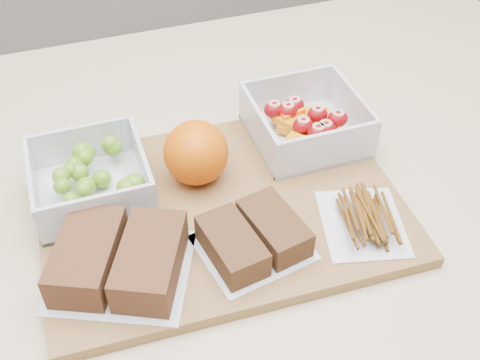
{
  "coord_description": "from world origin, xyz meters",
  "views": [
    {
      "loc": [
        -0.16,
        -0.48,
        1.42
      ],
      "look_at": [
        0.01,
        0.02,
        0.93
      ],
      "focal_mm": 45.0,
      "sensor_mm": 36.0,
      "label": 1
    }
  ],
  "objects": [
    {
      "name": "cutting_board",
      "position": [
        -0.02,
        -0.01,
        0.91
      ],
      "size": [
        0.43,
        0.31,
        0.02
      ],
      "primitive_type": "cube",
      "rotation": [
        0.0,
        0.0,
        -0.03
      ],
      "color": "olive",
      "rests_on": "counter"
    },
    {
      "name": "grape_container",
      "position": [
        -0.16,
        0.06,
        0.94
      ],
      "size": [
        0.13,
        0.13,
        0.06
      ],
      "color": "silver",
      "rests_on": "cutting_board"
    },
    {
      "name": "fruit_container",
      "position": [
        0.12,
        0.08,
        0.94
      ],
      "size": [
        0.14,
        0.14,
        0.06
      ],
      "color": "silver",
      "rests_on": "cutting_board"
    },
    {
      "name": "orange",
      "position": [
        -0.03,
        0.05,
        0.96
      ],
      "size": [
        0.08,
        0.08,
        0.08
      ],
      "primitive_type": "sphere",
      "color": "#E25B05",
      "rests_on": "cutting_board"
    },
    {
      "name": "sandwich_bag_left",
      "position": [
        -0.15,
        -0.07,
        0.94
      ],
      "size": [
        0.18,
        0.17,
        0.04
      ],
      "color": "silver",
      "rests_on": "cutting_board"
    },
    {
      "name": "sandwich_bag_center",
      "position": [
        -0.01,
        -0.08,
        0.93
      ],
      "size": [
        0.13,
        0.12,
        0.04
      ],
      "color": "silver",
      "rests_on": "cutting_board"
    },
    {
      "name": "pretzel_bag",
      "position": [
        0.12,
        -0.09,
        0.93
      ],
      "size": [
        0.11,
        0.13,
        0.03
      ],
      "color": "silver",
      "rests_on": "cutting_board"
    }
  ]
}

